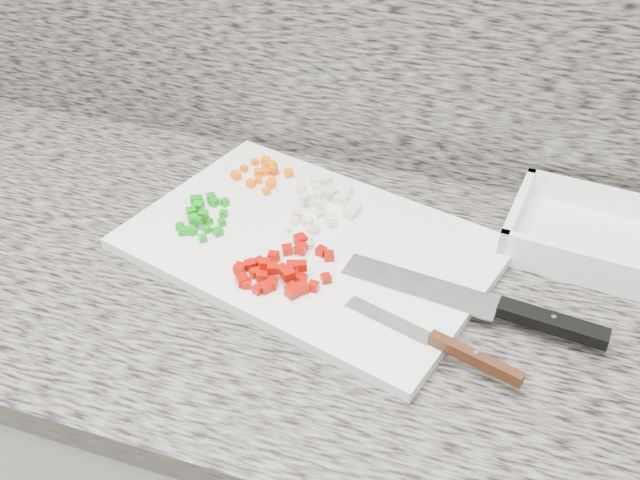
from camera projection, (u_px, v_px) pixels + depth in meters
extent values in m
cube|color=silver|center=(263.00, 460.00, 1.28)|extent=(3.92, 0.62, 0.86)
cube|color=slate|center=(247.00, 271.00, 1.00)|extent=(3.96, 0.64, 0.04)
cube|color=white|center=(311.00, 245.00, 1.01)|extent=(0.57, 0.45, 0.02)
cube|color=#F96705|center=(259.00, 180.00, 1.11)|extent=(0.01, 0.01, 0.01)
cube|color=#F96705|center=(237.00, 176.00, 1.12)|extent=(0.02, 0.02, 0.01)
cube|color=#F96705|center=(273.00, 170.00, 1.14)|extent=(0.01, 0.01, 0.01)
cube|color=#F96705|center=(235.00, 174.00, 1.13)|extent=(0.01, 0.01, 0.01)
cube|color=#F96705|center=(272.00, 181.00, 1.11)|extent=(0.01, 0.01, 0.01)
cube|color=#F96705|center=(265.00, 166.00, 1.15)|extent=(0.01, 0.01, 0.01)
cube|color=#F96705|center=(271.00, 184.00, 1.10)|extent=(0.02, 0.02, 0.01)
cube|color=#F96705|center=(244.00, 168.00, 1.14)|extent=(0.01, 0.01, 0.01)
cube|color=#F96705|center=(265.00, 172.00, 1.13)|extent=(0.01, 0.01, 0.01)
cube|color=#F96705|center=(273.00, 168.00, 1.12)|extent=(0.01, 0.01, 0.01)
cube|color=#F96705|center=(272.00, 165.00, 1.13)|extent=(0.01, 0.01, 0.01)
cube|color=#F96705|center=(255.00, 162.00, 1.15)|extent=(0.01, 0.01, 0.01)
cube|color=#F96705|center=(289.00, 173.00, 1.13)|extent=(0.02, 0.02, 0.01)
cube|color=#F96705|center=(258.00, 172.00, 1.13)|extent=(0.02, 0.02, 0.01)
cube|color=#F96705|center=(266.00, 191.00, 1.09)|extent=(0.01, 0.01, 0.01)
cube|color=#F96705|center=(276.00, 171.00, 1.13)|extent=(0.01, 0.01, 0.01)
cube|color=#F96705|center=(251.00, 183.00, 1.10)|extent=(0.01, 0.01, 0.01)
cube|color=#F96705|center=(266.00, 161.00, 1.15)|extent=(0.01, 0.01, 0.01)
cube|color=#F96705|center=(270.00, 165.00, 1.15)|extent=(0.01, 0.01, 0.01)
cube|color=silver|center=(323.00, 193.00, 1.08)|extent=(0.02, 0.02, 0.01)
cube|color=silver|center=(349.00, 190.00, 1.09)|extent=(0.02, 0.02, 0.01)
cube|color=silver|center=(316.00, 187.00, 1.10)|extent=(0.01, 0.01, 0.01)
cube|color=silver|center=(320.00, 213.00, 1.04)|extent=(0.02, 0.02, 0.01)
cube|color=silver|center=(320.00, 204.00, 1.04)|extent=(0.01, 0.01, 0.01)
cube|color=silver|center=(307.00, 222.00, 1.03)|extent=(0.01, 0.01, 0.01)
cube|color=silver|center=(354.00, 208.00, 1.05)|extent=(0.02, 0.02, 0.01)
cube|color=silver|center=(301.00, 188.00, 1.09)|extent=(0.01, 0.01, 0.01)
cube|color=silver|center=(296.00, 214.00, 1.04)|extent=(0.02, 0.02, 0.01)
cube|color=silver|center=(331.00, 219.00, 1.03)|extent=(0.02, 0.02, 0.01)
cube|color=silver|center=(333.00, 191.00, 1.08)|extent=(0.02, 0.02, 0.01)
cube|color=silver|center=(332.00, 188.00, 1.09)|extent=(0.01, 0.01, 0.01)
cube|color=silver|center=(356.00, 206.00, 1.05)|extent=(0.02, 0.02, 0.01)
cube|color=silver|center=(350.00, 213.00, 1.04)|extent=(0.02, 0.02, 0.01)
cube|color=silver|center=(315.00, 182.00, 1.11)|extent=(0.02, 0.02, 0.01)
cube|color=silver|center=(343.00, 199.00, 1.07)|extent=(0.01, 0.01, 0.01)
cube|color=silver|center=(332.00, 223.00, 1.02)|extent=(0.02, 0.02, 0.01)
cube|color=silver|center=(353.00, 209.00, 1.05)|extent=(0.02, 0.02, 0.01)
cube|color=silver|center=(346.00, 193.00, 1.08)|extent=(0.01, 0.01, 0.01)
cube|color=silver|center=(338.00, 200.00, 1.07)|extent=(0.01, 0.01, 0.01)
cube|color=silver|center=(305.00, 197.00, 1.05)|extent=(0.02, 0.02, 0.01)
cube|color=silver|center=(342.00, 195.00, 1.08)|extent=(0.01, 0.01, 0.01)
cube|color=silver|center=(317.00, 195.00, 1.06)|extent=(0.01, 0.01, 0.01)
cube|color=silver|center=(327.00, 180.00, 1.11)|extent=(0.02, 0.02, 0.01)
cube|color=silver|center=(329.00, 192.00, 1.07)|extent=(0.02, 0.02, 0.01)
cube|color=silver|center=(350.00, 208.00, 1.05)|extent=(0.02, 0.02, 0.01)
cube|color=silver|center=(295.00, 221.00, 1.03)|extent=(0.01, 0.01, 0.01)
cube|color=silver|center=(344.00, 198.00, 1.07)|extent=(0.02, 0.02, 0.01)
cube|color=#0D910F|center=(193.00, 219.00, 1.01)|extent=(0.02, 0.02, 0.01)
cube|color=#0D910F|center=(203.00, 238.00, 1.00)|extent=(0.01, 0.01, 0.01)
cube|color=#0D910F|center=(208.00, 221.00, 1.03)|extent=(0.01, 0.01, 0.01)
cube|color=#0D910F|center=(222.00, 222.00, 1.03)|extent=(0.01, 0.01, 0.01)
cube|color=#0D910F|center=(197.00, 221.00, 1.01)|extent=(0.01, 0.01, 0.01)
cube|color=#0D910F|center=(200.00, 205.00, 1.06)|extent=(0.02, 0.02, 0.01)
cube|color=#0D910F|center=(191.00, 212.00, 1.03)|extent=(0.02, 0.02, 0.01)
cube|color=#0D910F|center=(203.00, 215.00, 1.02)|extent=(0.01, 0.01, 0.01)
cube|color=#0D910F|center=(218.00, 231.00, 1.01)|extent=(0.02, 0.02, 0.01)
cube|color=#0D910F|center=(189.00, 231.00, 1.01)|extent=(0.01, 0.01, 0.01)
cube|color=#0D910F|center=(182.00, 231.00, 1.01)|extent=(0.01, 0.01, 0.01)
cube|color=#0D910F|center=(198.00, 207.00, 1.04)|extent=(0.02, 0.02, 0.01)
cube|color=#0D910F|center=(180.00, 226.00, 1.02)|extent=(0.01, 0.01, 0.01)
cube|color=#0D910F|center=(224.00, 213.00, 1.04)|extent=(0.01, 0.01, 0.01)
cube|color=#0D910F|center=(225.00, 202.00, 1.06)|extent=(0.01, 0.01, 0.01)
cube|color=#0D910F|center=(211.00, 197.00, 1.07)|extent=(0.02, 0.02, 0.01)
cube|color=#0D910F|center=(194.00, 200.00, 1.07)|extent=(0.02, 0.02, 0.01)
cube|color=#0D910F|center=(214.00, 202.00, 1.06)|extent=(0.01, 0.01, 0.01)
cube|color=#0D910F|center=(199.00, 200.00, 1.07)|extent=(0.02, 0.02, 0.01)
cube|color=#0D910F|center=(193.00, 231.00, 1.01)|extent=(0.01, 0.01, 0.01)
cube|color=#0D910F|center=(207.00, 229.00, 1.01)|extent=(0.01, 0.01, 0.01)
cube|color=#A40B02|center=(292.00, 266.00, 0.95)|extent=(0.02, 0.02, 0.01)
cube|color=#A40B02|center=(301.00, 278.00, 0.93)|extent=(0.02, 0.02, 0.01)
cube|color=#A40B02|center=(258.00, 289.00, 0.91)|extent=(0.02, 0.02, 0.01)
cube|color=#A40B02|center=(321.00, 251.00, 0.97)|extent=(0.02, 0.02, 0.01)
cube|color=#A40B02|center=(255.00, 273.00, 0.94)|extent=(0.01, 0.01, 0.01)
cube|color=#A40B02|center=(287.00, 249.00, 0.97)|extent=(0.02, 0.02, 0.01)
cube|color=#A40B02|center=(282.00, 269.00, 0.93)|extent=(0.02, 0.02, 0.01)
cube|color=#A40B02|center=(250.00, 264.00, 0.95)|extent=(0.02, 0.02, 0.01)
cube|color=#A40B02|center=(247.00, 283.00, 0.92)|extent=(0.01, 0.01, 0.01)
cube|color=#A40B02|center=(288.00, 274.00, 0.92)|extent=(0.02, 0.02, 0.01)
cube|color=#A40B02|center=(240.00, 268.00, 0.94)|extent=(0.02, 0.02, 0.01)
cube|color=#A40B02|center=(276.00, 256.00, 0.96)|extent=(0.02, 0.02, 0.01)
cube|color=#A40B02|center=(302.00, 266.00, 0.93)|extent=(0.02, 0.02, 0.01)
cube|color=#A40B02|center=(242.00, 280.00, 0.92)|extent=(0.02, 0.02, 0.01)
cube|color=#A40B02|center=(265.00, 287.00, 0.91)|extent=(0.02, 0.02, 0.01)
cube|color=#A40B02|center=(301.00, 249.00, 0.97)|extent=(0.02, 0.02, 0.01)
cube|color=#A40B02|center=(292.00, 291.00, 0.91)|extent=(0.02, 0.02, 0.01)
cube|color=#A40B02|center=(255.00, 273.00, 0.94)|extent=(0.02, 0.02, 0.01)
cube|color=#A40B02|center=(273.00, 268.00, 0.93)|extent=(0.02, 0.02, 0.01)
cube|color=#A40B02|center=(260.00, 262.00, 0.95)|extent=(0.02, 0.02, 0.01)
cube|color=#A40B02|center=(300.00, 240.00, 0.99)|extent=(0.02, 0.02, 0.01)
cube|color=#A40B02|center=(313.00, 286.00, 0.92)|extent=(0.01, 0.01, 0.01)
cube|color=#A40B02|center=(262.00, 276.00, 0.93)|extent=(0.02, 0.02, 0.01)
cube|color=#A40B02|center=(265.00, 264.00, 0.93)|extent=(0.02, 0.02, 0.01)
cube|color=#A40B02|center=(326.00, 278.00, 0.93)|extent=(0.02, 0.02, 0.01)
cube|color=#A40B02|center=(262.00, 271.00, 0.94)|extent=(0.01, 0.01, 0.01)
cube|color=#A40B02|center=(329.00, 256.00, 0.96)|extent=(0.02, 0.02, 0.01)
cube|color=#A40B02|center=(273.00, 257.00, 0.96)|extent=(0.01, 0.01, 0.01)
cube|color=#A40B02|center=(302.00, 287.00, 0.91)|extent=(0.02, 0.02, 0.01)
cube|color=#A40B02|center=(272.00, 283.00, 0.92)|extent=(0.01, 0.01, 0.01)
cube|color=beige|center=(315.00, 231.00, 1.01)|extent=(0.01, 0.01, 0.01)
cube|color=beige|center=(310.00, 229.00, 1.01)|extent=(0.01, 0.01, 0.01)
cube|color=beige|center=(289.00, 244.00, 0.99)|extent=(0.01, 0.01, 0.01)
cube|color=beige|center=(298.00, 241.00, 0.99)|extent=(0.01, 0.01, 0.01)
cube|color=beige|center=(300.00, 250.00, 0.98)|extent=(0.01, 0.01, 0.01)
cube|color=beige|center=(300.00, 246.00, 0.98)|extent=(0.01, 0.01, 0.01)
cube|color=beige|center=(288.00, 230.00, 1.01)|extent=(0.01, 0.01, 0.01)
cube|color=beige|center=(314.00, 231.00, 1.01)|extent=(0.01, 0.01, 0.01)
cube|color=beige|center=(309.00, 245.00, 0.98)|extent=(0.01, 0.01, 0.01)
cube|color=beige|center=(315.00, 228.00, 1.01)|extent=(0.01, 0.01, 0.01)
cube|color=beige|center=(309.00, 239.00, 1.00)|extent=(0.01, 0.01, 0.01)
cube|color=beige|center=(296.00, 248.00, 0.98)|extent=(0.01, 0.01, 0.01)
cube|color=silver|center=(419.00, 286.00, 0.92)|extent=(0.21, 0.07, 0.00)
cube|color=black|center=(552.00, 323.00, 0.86)|extent=(0.14, 0.04, 0.02)
cylinder|color=silver|center=(554.00, 317.00, 0.86)|extent=(0.01, 0.01, 0.00)
cube|color=silver|center=(388.00, 320.00, 0.87)|extent=(0.12, 0.06, 0.00)
cube|color=#432310|center=(475.00, 358.00, 0.82)|extent=(0.11, 0.05, 0.02)
cylinder|color=silver|center=(476.00, 353.00, 0.81)|extent=(0.01, 0.01, 0.00)
cube|color=white|center=(598.00, 246.00, 1.01)|extent=(0.27, 0.21, 0.01)
cube|color=white|center=(610.00, 201.00, 1.05)|extent=(0.25, 0.04, 0.04)
cube|color=white|center=(593.00, 267.00, 0.93)|extent=(0.25, 0.04, 0.04)
cube|color=white|center=(517.00, 211.00, 1.03)|extent=(0.03, 0.18, 0.04)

